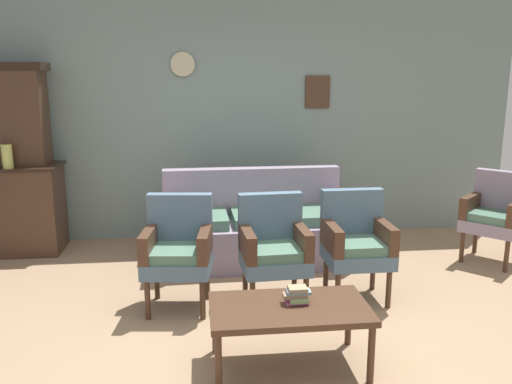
# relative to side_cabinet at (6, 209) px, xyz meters

# --- Properties ---
(ground_plane) EXTENTS (7.68, 7.68, 0.00)m
(ground_plane) POSITION_rel_side_cabinet_xyz_m (2.46, -2.25, -0.47)
(ground_plane) COLOR #997A5B
(wall_back_with_decor) EXTENTS (6.40, 0.09, 2.70)m
(wall_back_with_decor) POSITION_rel_side_cabinet_xyz_m (2.47, 0.38, 0.89)
(wall_back_with_decor) COLOR gray
(wall_back_with_decor) RESTS_ON ground
(side_cabinet) EXTENTS (1.16, 0.55, 0.93)m
(side_cabinet) POSITION_rel_side_cabinet_xyz_m (0.00, 0.00, 0.00)
(side_cabinet) COLOR #472D1E
(side_cabinet) RESTS_ON ground
(vase_on_cabinet) EXTENTS (0.10, 0.10, 0.24)m
(vase_on_cabinet) POSITION_rel_side_cabinet_xyz_m (0.13, -0.19, 0.58)
(vase_on_cabinet) COLOR #BBC05D
(vase_on_cabinet) RESTS_ON side_cabinet
(floral_couch) EXTENTS (1.85, 0.84, 0.90)m
(floral_couch) POSITION_rel_side_cabinet_xyz_m (2.56, -0.54, -0.14)
(floral_couch) COLOR gray
(floral_couch) RESTS_ON ground
(armchair_by_doorway) EXTENTS (0.57, 0.55, 0.90)m
(armchair_by_doorway) POSITION_rel_side_cabinet_xyz_m (1.83, -1.56, 0.03)
(armchair_by_doorway) COLOR slate
(armchair_by_doorway) RESTS_ON ground
(armchair_row_middle) EXTENTS (0.55, 0.52, 0.90)m
(armchair_row_middle) POSITION_rel_side_cabinet_xyz_m (2.59, -1.61, 0.03)
(armchair_row_middle) COLOR slate
(armchair_row_middle) RESTS_ON ground
(armchair_near_couch_end) EXTENTS (0.52, 0.49, 0.90)m
(armchair_near_couch_end) POSITION_rel_side_cabinet_xyz_m (3.29, -1.54, 0.03)
(armchair_near_couch_end) COLOR slate
(armchair_near_couch_end) RESTS_ON ground
(wingback_chair_by_fireplace) EXTENTS (0.71, 0.71, 0.90)m
(wingback_chair_by_fireplace) POSITION_rel_side_cabinet_xyz_m (4.92, -0.84, 0.03)
(wingback_chair_by_fireplace) COLOR gray
(wingback_chair_by_fireplace) RESTS_ON ground
(coffee_table) EXTENTS (1.00, 0.56, 0.42)m
(coffee_table) POSITION_rel_side_cabinet_xyz_m (2.55, -2.55, -0.09)
(coffee_table) COLOR #472D1E
(coffee_table) RESTS_ON ground
(book_stack_on_table) EXTENTS (0.18, 0.11, 0.11)m
(book_stack_on_table) POSITION_rel_side_cabinet_xyz_m (2.61, -2.52, 0.01)
(book_stack_on_table) COLOR pink
(book_stack_on_table) RESTS_ON coffee_table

